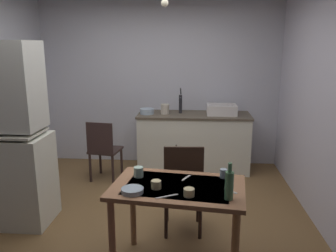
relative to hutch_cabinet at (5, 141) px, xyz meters
The scene contains 22 objects.
ground_plane 1.69m from the hutch_cabinet, ahead, with size 4.92×4.92×0.00m, color brown.
wall_back 2.61m from the hutch_cabinet, 56.49° to the left, with size 3.87×0.10×2.65m, color silver.
wall_right 3.39m from the hutch_cabinet, ahead, with size 0.10×4.02×2.65m, color silver.
hutch_cabinet is the anchor object (origin of this frame).
counter_cabinet 2.70m from the hutch_cabinet, 41.90° to the left, with size 1.70×0.64×0.88m.
sink_basin 2.98m from the hutch_cabinet, 36.60° to the left, with size 0.44×0.34×0.15m.
hand_pump 2.55m from the hutch_cabinet, 45.82° to the left, with size 0.05×0.27×0.39m.
mixing_bowl_counter 2.15m from the hutch_cabinet, 53.68° to the left, with size 0.21×0.21×0.08m, color #9EB2C6.
stoneware_crock 2.34m from the hutch_cabinet, 48.78° to the left, with size 0.13×0.13×0.15m, color beige.
dining_table 2.00m from the hutch_cabinet, 20.37° to the right, with size 1.16×0.81×0.77m.
chair_far_side 1.93m from the hutch_cabinet, ahead, with size 0.42×0.42×0.97m.
chair_by_counter 1.48m from the hutch_cabinet, 59.36° to the left, with size 0.46×0.46×0.87m.
serving_bowl_wide 1.74m from the hutch_cabinet, 29.62° to the right, with size 0.17×0.17×0.04m, color #9EB2C6.
mug_dark 1.60m from the hutch_cabinet, 19.24° to the right, with size 0.08×0.08×0.09m, color #ADD1C1.
teacup_mint 2.30m from the hutch_cabinet, 12.37° to the right, with size 0.06×0.06×0.08m, color #9EB2C6.
teacup_cream 1.85m from the hutch_cabinet, 24.31° to the right, with size 0.08×0.08×0.07m, color beige.
mug_tall 2.15m from the hutch_cabinet, 24.42° to the right, with size 0.08×0.08×0.06m, color beige.
glass_bottle 2.43m from the hutch_cabinet, 22.09° to the right, with size 0.07×0.07×0.28m.
table_knife 2.01m from the hutch_cabinet, 27.00° to the right, with size 0.19×0.02×0.01m, color silver.
teaspoon_near_bowl 2.00m from the hutch_cabinet, 15.37° to the right, with size 0.14×0.02×0.01m, color beige.
teaspoon_by_cup 2.41m from the hutch_cabinet, 18.67° to the right, with size 0.13×0.02×0.01m, color beige.
pendant_bulb 2.24m from the hutch_cabinet, 17.94° to the left, with size 0.08×0.08×0.08m, color #F9EFCC.
Camera 1 is at (0.56, -3.42, 1.90)m, focal length 36.28 mm.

